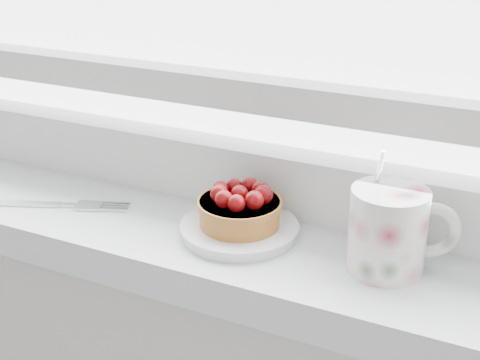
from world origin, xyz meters
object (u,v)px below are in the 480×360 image
Objects in this scene: floral_mug at (391,229)px; fork at (46,204)px; saucer at (240,229)px; raspberry_tart at (240,207)px.

floral_mug reaches higher than fork.
floral_mug is (0.16, -0.00, 0.04)m from saucer.
saucer is 0.23m from fork.
floral_mug is 0.64× the size of fork.
saucer is at bearing 179.80° from floral_mug.
saucer is 0.68× the size of fork.
raspberry_tart is (0.00, -0.00, 0.03)m from saucer.
floral_mug is at bearing 4.96° from fork.
raspberry_tart is 0.23m from fork.
raspberry_tart reaches higher than fork.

